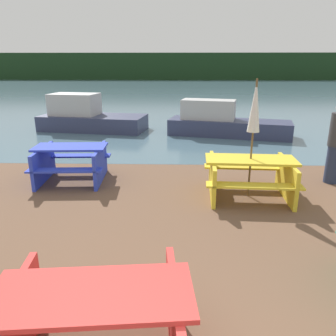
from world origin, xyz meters
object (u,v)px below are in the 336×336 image
picnic_table_red (94,324)px  boat_second (88,117)px  picnic_table_yellow (250,174)px  umbrella_white (255,108)px  person (336,143)px  picnic_table_blue (72,160)px  boat (223,123)px

picnic_table_red → boat_second: boat_second is taller
picnic_table_yellow → umbrella_white: umbrella_white is taller
picnic_table_yellow → umbrella_white: bearing=90.0°
picnic_table_red → picnic_table_yellow: picnic_table_red is taller
picnic_table_yellow → person: person is taller
picnic_table_red → person: person is taller
picnic_table_red → picnic_table_blue: (-1.63, 4.65, 0.00)m
picnic_table_red → person: 6.18m
picnic_table_red → boat: boat is taller
picnic_table_yellow → picnic_table_blue: bearing=167.9°
picnic_table_yellow → boat: boat is taller
boat → picnic_table_yellow: bearing=-78.7°
picnic_table_red → picnic_table_yellow: bearing=61.9°
boat → boat_second: bearing=-176.1°
picnic_table_red → boat: bearing=76.3°
picnic_table_blue → picnic_table_yellow: bearing=-12.1°
picnic_table_red → boat_second: size_ratio=0.42×
boat_second → umbrella_white: bearing=-44.4°
boat_second → picnic_table_yellow: bearing=-44.4°
picnic_table_yellow → boat_second: bearing=126.5°
person → picnic_table_yellow: bearing=-157.1°
picnic_table_yellow → picnic_table_blue: picnic_table_blue is taller
picnic_table_blue → boat_second: (-1.16, 5.78, 0.04)m
boat_second → person: person is taller
picnic_table_blue → person: (5.65, 0.03, 0.41)m
picnic_table_yellow → person: 2.16m
umbrella_white → boat_second: size_ratio=0.53×
picnic_table_yellow → umbrella_white: size_ratio=0.79×
picnic_table_yellow → boat_second: 8.17m
boat_second → person: bearing=-31.0°
picnic_table_blue → umbrella_white: 3.98m
boat → boat_second: (-5.11, 0.90, 0.04)m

